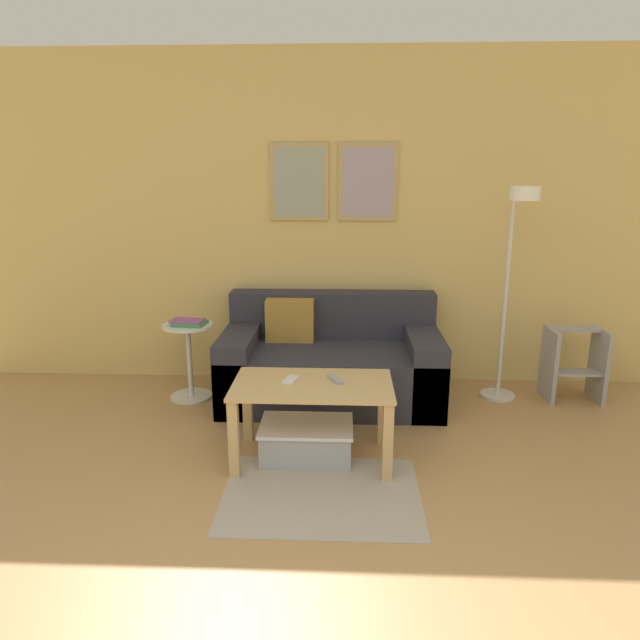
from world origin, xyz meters
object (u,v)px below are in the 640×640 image
Objects in this scene: coffee_table at (313,399)px; cell_phone at (291,380)px; side_table at (189,354)px; remote_control at (335,379)px; book_stack at (189,322)px; floor_lamp at (514,262)px; couch at (331,363)px; step_stool at (574,362)px; storage_bin at (306,440)px.

cell_phone is at bearing 161.00° from coffee_table.
side_table is 1.41m from remote_control.
side_table is 0.25m from book_stack.
floor_lamp reaches higher than remote_control.
couch is 1.49m from floor_lamp.
side_table is 1.05× the size of step_stool.
side_table is (-0.97, 0.91, -0.03)m from coffee_table.
floor_lamp is (1.35, 0.89, 0.67)m from coffee_table.
side_table is (-2.32, 0.03, -0.71)m from floor_lamp.
storage_bin is at bearing -97.24° from couch.
side_table is at bearing 179.33° from floor_lamp.
step_stool is at bearing 28.00° from coffee_table.
book_stack reaches higher than step_stool.
coffee_table is 3.46× the size of book_stack.
remote_control is at bearing -38.17° from book_stack.
side_table is at bearing 136.05° from storage_bin.
side_table is at bearing 150.10° from cell_phone.
step_stool is at bearing 1.76° from side_table.
step_stool is (0.53, 0.11, -0.76)m from floor_lamp.
floor_lamp is 2.43m from side_table.
floor_lamp is 11.17× the size of cell_phone.
book_stack is 0.49× the size of step_stool.
coffee_table is 1.75m from floor_lamp.
storage_bin is at bearing -2.31° from cell_phone.
coffee_table reaches higher than storage_bin.
cell_phone is (0.82, -0.85, -0.11)m from book_stack.
book_stack is at bearing 136.73° from coffee_table.
remote_control is at bearing 10.06° from storage_bin.
step_stool is at bearing 27.18° from storage_bin.
coffee_table is at bearing -152.00° from step_stool.
side_table is at bearing -178.24° from step_stool.
cell_phone is at bearing -46.03° from book_stack.
coffee_table is at bearing 172.63° from remote_control.
remote_control is (0.13, 0.04, 0.11)m from coffee_table.
floor_lamp is (1.39, 0.87, 0.94)m from storage_bin.
storage_bin is 1.01× the size of step_stool.
book_stack is 2.85m from step_stool.
cell_phone is at bearing -45.95° from side_table.
cell_phone is at bearing -103.18° from couch.
cell_phone is (0.84, -0.87, 0.13)m from side_table.
floor_lamp is at bearing 33.29° from coffee_table.
coffee_table is 2.14m from step_stool.
couch is at bearing 92.87° from cell_phone.
floor_lamp is at bearing 8.56° from remote_control.
coffee_table is at bearing -43.27° from book_stack.
side_table reaches higher than remote_control.
couch reaches higher than storage_bin.
couch is at bearing -178.38° from step_stool.
couch reaches higher than side_table.
coffee_table is 6.15× the size of remote_control.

